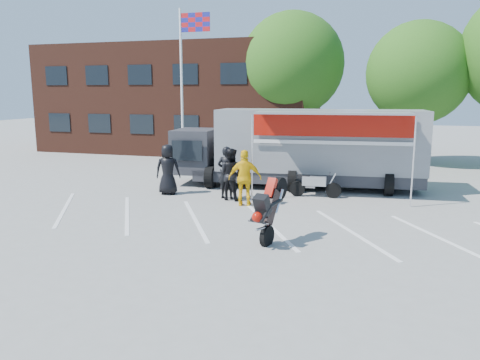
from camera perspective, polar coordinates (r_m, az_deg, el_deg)
The scene contains 13 objects.
ground at distance 13.18m, azimuth 1.80°, elevation -6.65°, with size 100.00×100.00×0.00m, color gray.
parking_bay_lines at distance 14.11m, azimuth 2.85°, elevation -5.47°, with size 18.00×5.00×0.01m, color white.
office_building at distance 32.94m, azimuth -7.07°, elevation 9.77°, with size 18.00×8.00×7.00m, color #4F2619.
flagpole at distance 24.14m, azimuth -6.59°, elevation 13.22°, with size 1.61×0.12×8.00m.
tree_left at distance 28.70m, azimuth 6.37°, elevation 13.81°, with size 6.12×6.12×8.64m.
tree_mid at distance 27.25m, azimuth 20.91°, elevation 12.07°, with size 5.44×5.44×7.68m.
transporter_truck at distance 19.85m, azimuth 8.00°, elevation -0.87°, with size 10.16×4.90×3.23m, color gray, non-canonical shape.
parked_motorcycle at distance 18.04m, azimuth 9.13°, elevation -2.06°, with size 0.66×1.98×1.04m, color #A7A7AC, non-canonical shape.
stunt_bike_rider at distance 12.80m, azimuth 4.55°, elevation -7.21°, with size 0.76×1.61×1.90m, color black, non-canonical shape.
spectator_leather_a at distance 18.37m, azimuth -8.80°, elevation 1.28°, with size 0.96×0.62×1.96m, color black.
spectator_leather_b at distance 17.40m, azimuth -1.63°, elevation 0.91°, with size 0.72×0.47×1.97m, color black.
spectator_leather_c at distance 17.20m, azimuth -1.17°, elevation 0.72°, with size 0.93×0.73×1.92m, color black.
spectator_hivis at distance 16.28m, azimuth 0.61°, elevation 0.24°, with size 1.15×0.48×1.97m, color yellow.
Camera 1 is at (3.22, -12.17, 3.89)m, focal length 35.00 mm.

